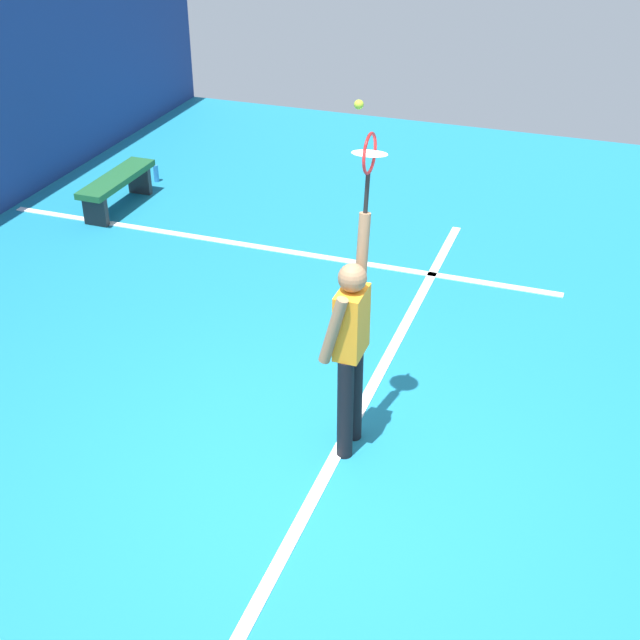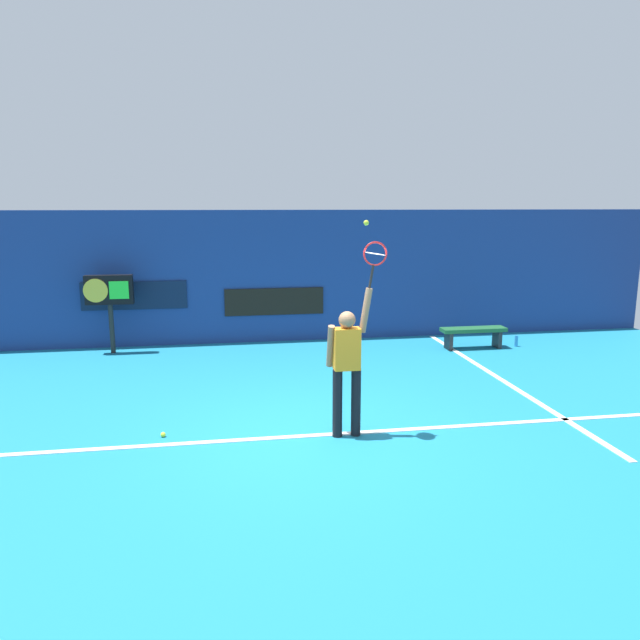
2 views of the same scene
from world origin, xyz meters
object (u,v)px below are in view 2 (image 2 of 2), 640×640
tennis_player (347,362)px  tennis_ball (366,223)px  water_bottle (516,341)px  tennis_racket (375,256)px  court_bench (473,333)px  scoreboard_clock (109,293)px  spare_ball (163,435)px

tennis_player → tennis_ball: bearing=12.1°
water_bottle → tennis_racket: bearing=-134.9°
tennis_racket → water_bottle: (4.35, 4.36, -2.27)m
court_bench → water_bottle: (1.00, 0.00, -0.22)m
tennis_ball → scoreboard_clock: tennis_ball is taller
spare_ball → tennis_ball: bearing=-6.4°
tennis_player → tennis_ball: size_ratio=29.26×
tennis_racket → spare_ball: bearing=172.7°
court_bench → spare_ball: (-6.11, -4.01, -0.30)m
tennis_racket → water_bottle: size_ratio=2.59×
court_bench → tennis_racket: bearing=-127.5°
tennis_racket → scoreboard_clock: size_ratio=0.38×
tennis_player → court_bench: (3.70, 4.36, -0.67)m
tennis_racket → water_bottle: tennis_racket is taller
water_bottle → spare_ball: size_ratio=3.53×
scoreboard_clock → spare_ball: (1.45, -4.86, -1.22)m
scoreboard_clock → water_bottle: 8.68m
tennis_racket → water_bottle: 6.56m
tennis_player → scoreboard_clock: tennis_player is taller
court_bench → water_bottle: 1.02m
spare_ball → tennis_racket: bearing=-7.3°
court_bench → spare_ball: size_ratio=20.59×
water_bottle → spare_ball: (-7.11, -4.01, -0.09)m
tennis_ball → scoreboard_clock: bearing=128.6°
tennis_player → tennis_racket: 1.42m
tennis_player → spare_ball: tennis_player is taller
tennis_ball → court_bench: (3.45, 4.31, -2.47)m
tennis_ball → court_bench: bearing=51.3°
water_bottle → court_bench: bearing=-180.0°
scoreboard_clock → spare_ball: bearing=-73.4°
tennis_racket → spare_ball: size_ratio=9.14×
spare_ball → scoreboard_clock: bearing=106.6°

